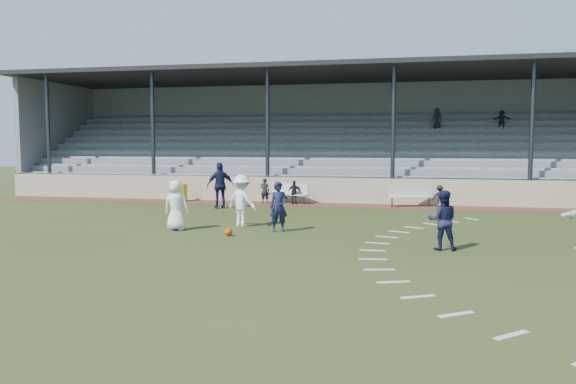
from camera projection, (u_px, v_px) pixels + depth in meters
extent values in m
plane|color=#2B3817|center=(269.00, 246.00, 15.51)|extent=(90.00, 90.00, 0.00)
cube|color=#4E2B1F|center=(325.00, 205.00, 25.73)|extent=(34.00, 2.00, 0.02)
cube|color=#B4A98A|center=(328.00, 190.00, 26.70)|extent=(34.00, 0.18, 1.20)
cube|color=beige|center=(289.00, 194.00, 26.37)|extent=(2.02, 1.06, 0.06)
cube|color=beige|center=(290.00, 189.00, 26.56)|extent=(1.90, 0.74, 0.54)
cylinder|color=#32363A|center=(273.00, 198.00, 26.84)|extent=(0.06, 0.06, 0.40)
cylinder|color=#32363A|center=(304.00, 200.00, 25.94)|extent=(0.06, 0.06, 0.40)
cube|color=beige|center=(411.00, 197.00, 24.98)|extent=(2.02, 1.01, 0.06)
cube|color=beige|center=(411.00, 191.00, 25.17)|extent=(1.92, 0.69, 0.54)
cylinder|color=#32363A|center=(392.00, 202.00, 24.91)|extent=(0.06, 0.06, 0.40)
cylinder|color=#32363A|center=(429.00, 202.00, 25.09)|extent=(0.06, 0.06, 0.40)
cylinder|color=gold|center=(182.00, 193.00, 27.30)|extent=(0.53, 0.53, 0.85)
sphere|color=#CC3C0C|center=(229.00, 232.00, 17.27)|extent=(0.24, 0.24, 0.24)
imported|color=white|center=(176.00, 205.00, 18.34)|extent=(0.84, 0.58, 1.65)
imported|color=#141638|center=(279.00, 207.00, 18.01)|extent=(0.70, 0.59, 1.62)
imported|color=#141638|center=(443.00, 220.00, 14.95)|extent=(0.80, 0.64, 1.60)
imported|color=white|center=(242.00, 201.00, 19.13)|extent=(1.31, 1.05, 1.77)
imported|color=#141638|center=(220.00, 185.00, 24.47)|extent=(1.27, 1.01, 2.01)
imported|color=black|center=(265.00, 191.00, 26.50)|extent=(0.43, 0.29, 1.18)
imported|color=black|center=(294.00, 192.00, 26.05)|extent=(0.67, 0.35, 1.10)
imported|color=black|center=(440.00, 196.00, 24.52)|extent=(0.67, 0.42, 1.01)
cube|color=gray|center=(330.00, 190.00, 27.24)|extent=(34.00, 0.80, 1.20)
cube|color=#83919E|center=(330.00, 176.00, 27.28)|extent=(33.00, 0.28, 0.10)
cube|color=gray|center=(332.00, 184.00, 28.00)|extent=(34.00, 0.80, 1.60)
cube|color=#83919E|center=(332.00, 167.00, 28.02)|extent=(33.00, 0.28, 0.10)
cube|color=gray|center=(334.00, 179.00, 28.76)|extent=(34.00, 0.80, 2.00)
cube|color=#83919E|center=(335.00, 159.00, 28.77)|extent=(33.00, 0.28, 0.10)
cube|color=gray|center=(336.00, 175.00, 29.52)|extent=(34.00, 0.80, 2.40)
cube|color=#83919E|center=(337.00, 151.00, 29.51)|extent=(33.00, 0.28, 0.10)
cube|color=gray|center=(338.00, 170.00, 30.28)|extent=(34.00, 0.80, 2.80)
cube|color=#83919E|center=(339.00, 143.00, 30.26)|extent=(33.00, 0.28, 0.10)
cube|color=gray|center=(340.00, 166.00, 31.05)|extent=(34.00, 0.80, 3.20)
cube|color=#83919E|center=(340.00, 136.00, 31.00)|extent=(33.00, 0.28, 0.10)
cube|color=gray|center=(342.00, 162.00, 31.81)|extent=(34.00, 0.80, 3.60)
cube|color=#83919E|center=(342.00, 129.00, 31.74)|extent=(33.00, 0.28, 0.10)
cube|color=gray|center=(343.00, 158.00, 32.57)|extent=(34.00, 0.80, 4.00)
cube|color=#83919E|center=(344.00, 122.00, 32.49)|extent=(33.00, 0.28, 0.10)
cube|color=gray|center=(345.00, 154.00, 33.33)|extent=(34.00, 0.80, 4.40)
cube|color=#83919E|center=(345.00, 116.00, 33.23)|extent=(33.00, 0.28, 0.10)
cube|color=gray|center=(346.00, 137.00, 33.83)|extent=(34.00, 0.40, 6.40)
cube|color=gray|center=(61.00, 137.00, 33.87)|extent=(0.30, 7.80, 6.40)
cube|color=black|center=(339.00, 74.00, 29.74)|extent=(34.60, 9.00, 0.22)
cylinder|color=#32363A|center=(48.00, 136.00, 29.73)|extent=(0.20, 0.20, 6.50)
cylinder|color=#32363A|center=(153.00, 135.00, 28.47)|extent=(0.20, 0.20, 6.50)
cylinder|color=#32363A|center=(267.00, 135.00, 27.20)|extent=(0.20, 0.20, 6.50)
cylinder|color=#32363A|center=(393.00, 134.00, 25.94)|extent=(0.20, 0.20, 6.50)
cylinder|color=#32363A|center=(532.00, 134.00, 24.67)|extent=(0.20, 0.20, 6.50)
cylinder|color=#32363A|center=(328.00, 177.00, 26.65)|extent=(34.00, 0.05, 0.05)
imported|color=black|center=(437.00, 119.00, 30.55)|extent=(0.67, 0.55, 1.17)
imported|color=black|center=(502.00, 119.00, 29.85)|extent=(0.97, 0.48, 1.01)
cube|color=silver|center=(473.00, 219.00, 21.04)|extent=(0.54, 0.61, 0.01)
cube|color=silver|center=(451.00, 221.00, 20.45)|extent=(0.59, 0.56, 0.01)
cube|color=silver|center=(432.00, 224.00, 19.75)|extent=(0.64, 0.51, 0.01)
cube|color=silver|center=(414.00, 228.00, 18.93)|extent=(0.67, 0.44, 0.01)
cube|color=silver|center=(399.00, 232.00, 18.03)|extent=(0.70, 0.37, 0.01)
cube|color=silver|center=(387.00, 237.00, 17.05)|extent=(0.71, 0.29, 0.01)
cube|color=silver|center=(378.00, 243.00, 16.00)|extent=(0.71, 0.21, 0.01)
cube|color=silver|center=(373.00, 250.00, 14.91)|extent=(0.70, 0.12, 0.01)
cube|color=silver|center=(373.00, 259.00, 13.79)|extent=(0.71, 0.21, 0.01)
cube|color=silver|center=(379.00, 270.00, 12.65)|extent=(0.71, 0.29, 0.01)
cube|color=silver|center=(393.00, 282.00, 11.52)|extent=(0.70, 0.37, 0.01)
cube|color=silver|center=(418.00, 297.00, 10.41)|extent=(0.67, 0.44, 0.01)
cube|color=silver|center=(456.00, 314.00, 9.35)|extent=(0.64, 0.51, 0.01)
cube|color=silver|center=(512.00, 335.00, 8.33)|extent=(0.59, 0.56, 0.01)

